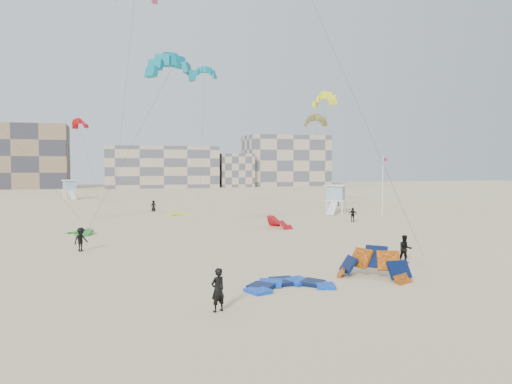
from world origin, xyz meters
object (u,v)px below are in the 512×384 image
object	(u,v)px
kitesurfer_main	(218,290)
lifeguard_tower_near	(336,199)
kite_ground_orange	(372,279)
kite_ground_blue	(289,288)

from	to	relation	value
kitesurfer_main	lifeguard_tower_near	size ratio (longest dim) A/B	0.33
kite_ground_orange	lifeguard_tower_near	size ratio (longest dim) A/B	0.75
kitesurfer_main	kite_ground_blue	bearing A→B (deg)	-170.59
lifeguard_tower_near	kite_ground_blue	bearing A→B (deg)	-83.00
lifeguard_tower_near	kitesurfer_main	bearing A→B (deg)	-85.93
kite_ground_orange	kitesurfer_main	xyz separation A→B (m)	(-9.67, -3.74, 0.96)
kite_ground_blue	lifeguard_tower_near	bearing A→B (deg)	60.57
lifeguard_tower_near	kite_ground_orange	bearing A→B (deg)	-76.73
kite_ground_blue	kitesurfer_main	distance (m)	5.51
kite_ground_blue	kitesurfer_main	xyz separation A→B (m)	(-4.45, -3.10, 0.96)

